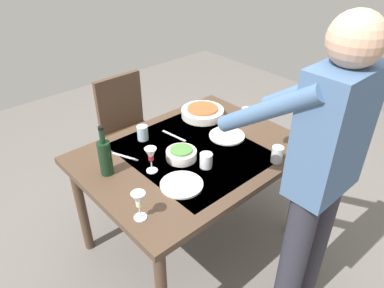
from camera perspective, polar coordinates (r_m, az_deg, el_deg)
ground_plane at (r=2.67m, az=-0.00°, el=-14.70°), size 6.00×6.00×0.00m
dining_table at (r=2.22m, az=-0.00°, el=-2.82°), size 1.31×0.98×0.75m
chair_near at (r=2.95m, az=-10.09°, el=2.97°), size 0.40×0.40×0.91m
person_server at (r=1.76m, az=19.63°, el=-4.11°), size 0.42×0.61×1.69m
wine_bottle at (r=1.99m, az=-13.65°, el=-1.98°), size 0.07×0.07×0.30m
wine_glass_left at (r=1.68m, az=-8.47°, el=-8.96°), size 0.07×0.07×0.15m
wine_glass_right at (r=1.96m, az=-6.51°, el=-1.88°), size 0.07×0.07×0.15m
water_cup_near_left at (r=2.02m, az=2.25°, el=-2.62°), size 0.07×0.07×0.09m
water_cup_near_right at (r=2.11m, az=13.40°, el=-1.63°), size 0.07×0.07×0.10m
water_cup_far_left at (r=2.51m, az=8.62°, el=4.66°), size 0.07×0.07×0.09m
water_cup_far_right at (r=2.29m, az=-7.87°, el=1.76°), size 0.07×0.07×0.09m
serving_bowl_pasta at (r=2.54m, az=1.69°, el=5.10°), size 0.30×0.30×0.07m
side_bowl_salad at (r=2.09m, az=-1.70°, el=-1.59°), size 0.18×0.18×0.07m
dinner_plate_near at (r=1.91m, az=-1.66°, el=-6.46°), size 0.23×0.23×0.01m
dinner_plate_far at (r=2.33m, az=5.57°, el=1.32°), size 0.23×0.23×0.01m
table_knife at (r=2.32m, az=-2.88°, el=1.30°), size 0.04×0.20×0.00m
table_fork at (r=2.16m, az=-10.60°, el=-1.98°), size 0.08×0.17×0.00m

